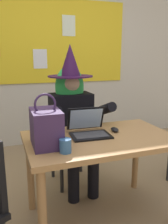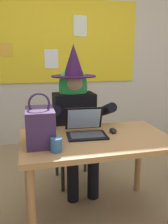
# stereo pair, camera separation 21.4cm
# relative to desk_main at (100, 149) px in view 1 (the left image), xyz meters

# --- Properties ---
(wall_back_bulletin) EXTENTS (5.38, 2.16, 2.90)m
(wall_back_bulletin) POSITION_rel_desk_main_xyz_m (-0.05, 1.98, 0.84)
(wall_back_bulletin) COLOR beige
(wall_back_bulletin) RESTS_ON ground
(desk_main) EXTENTS (1.20, 0.75, 0.72)m
(desk_main) POSITION_rel_desk_main_xyz_m (0.00, 0.00, 0.00)
(desk_main) COLOR #A37547
(desk_main) RESTS_ON ground
(chair_at_desk) EXTENTS (0.45, 0.45, 0.90)m
(chair_at_desk) POSITION_rel_desk_main_xyz_m (-0.07, 0.72, -0.11)
(chair_at_desk) COLOR black
(chair_at_desk) RESTS_ON ground
(person_costumed) EXTENTS (0.61, 0.70, 1.46)m
(person_costumed) POSITION_rel_desk_main_xyz_m (-0.06, 0.60, 0.18)
(person_costumed) COLOR black
(person_costumed) RESTS_ON ground
(laptop) EXTENTS (0.33, 0.31, 0.21)m
(laptop) POSITION_rel_desk_main_xyz_m (-0.07, 0.09, 0.15)
(laptop) COLOR black
(laptop) RESTS_ON desk_main
(computer_mouse) EXTENTS (0.07, 0.11, 0.03)m
(computer_mouse) POSITION_rel_desk_main_xyz_m (0.17, 0.09, 0.12)
(computer_mouse) COLOR black
(computer_mouse) RESTS_ON desk_main
(handbag) EXTENTS (0.20, 0.30, 0.38)m
(handbag) POSITION_rel_desk_main_xyz_m (-0.44, -0.04, 0.23)
(handbag) COLOR #38234C
(handbag) RESTS_ON desk_main
(coffee_mug) EXTENTS (0.08, 0.08, 0.09)m
(coffee_mug) POSITION_rel_desk_main_xyz_m (-0.34, -0.22, 0.15)
(coffee_mug) COLOR #336099
(coffee_mug) RESTS_ON desk_main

